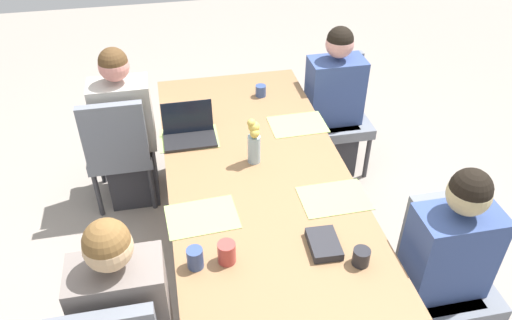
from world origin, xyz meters
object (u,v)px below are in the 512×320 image
object	(u,v)px
coffee_mug_near_left	(195,258)
person_far_left_far	(333,111)
book_red_cover	(324,244)
person_far_right_near	(442,275)
coffee_mug_near_right	(361,257)
coffee_mug_centre_left	(227,253)
chair_near_left_near	(119,146)
chair_far_right_near	(444,266)
dining_table	(256,176)
flower_vase	(253,142)
coffee_mug_centre_right	(261,91)
chair_far_left_far	(337,108)
laptop_near_left_near	(189,132)
person_near_left_near	(127,136)

from	to	relation	value
coffee_mug_near_left	person_far_left_far	bearing A→B (deg)	142.28
book_red_cover	person_far_right_near	bearing A→B (deg)	82.64
coffee_mug_near_left	coffee_mug_near_right	distance (m)	0.76
coffee_mug_near_right	coffee_mug_centre_left	distance (m)	0.62
chair_near_left_near	coffee_mug_centre_left	xyz separation A→B (m)	(1.41, 0.56, 0.31)
coffee_mug_near_right	book_red_cover	size ratio (longest dim) A/B	0.42
chair_near_left_near	chair_far_right_near	size ratio (longest dim) A/B	1.00
dining_table	flower_vase	bearing A→B (deg)	-175.87
person_far_left_far	coffee_mug_near_left	xyz separation A→B (m)	(1.53, -1.19, 0.28)
dining_table	coffee_mug_near_right	distance (m)	0.88
book_red_cover	coffee_mug_near_left	bearing A→B (deg)	-87.75
person_far_right_near	coffee_mug_centre_right	xyz separation A→B (m)	(-1.59, -0.61, 0.26)
chair_far_left_far	chair_far_right_near	xyz separation A→B (m)	(1.64, 0.04, 0.00)
person_far_right_near	coffee_mug_near_right	world-z (taller)	person_far_right_near
chair_far_right_near	dining_table	bearing A→B (deg)	-129.33
coffee_mug_centre_right	book_red_cover	size ratio (longest dim) A/B	0.40
chair_near_left_near	coffee_mug_near_left	xyz separation A→B (m)	(1.42, 0.41, 0.30)
person_far_right_near	laptop_near_left_near	bearing A→B (deg)	-135.00
flower_vase	chair_near_left_near	bearing A→B (deg)	-129.70
coffee_mug_centre_right	coffee_mug_centre_left	bearing A→B (deg)	-17.60
person_near_left_near	person_far_right_near	xyz separation A→B (m)	(1.60, 1.57, 0.00)
person_far_left_far	book_red_cover	size ratio (longest dim) A/B	5.97
coffee_mug_centre_right	chair_far_left_far	bearing A→B (deg)	101.48
dining_table	chair_far_right_near	bearing A→B (deg)	50.67
flower_vase	coffee_mug_near_left	xyz separation A→B (m)	(0.73, -0.41, -0.09)
person_far_left_far	chair_far_right_near	size ratio (longest dim) A/B	1.33
person_near_left_near	dining_table	bearing A→B (deg)	43.33
person_far_right_near	coffee_mug_near_left	distance (m)	1.26
person_near_left_near	flower_vase	bearing A→B (deg)	45.20
chair_far_left_far	person_far_right_near	distance (m)	1.72
chair_far_right_near	coffee_mug_centre_right	xyz separation A→B (m)	(-1.51, -0.67, 0.29)
chair_far_left_far	coffee_mug_centre_left	size ratio (longest dim) A/B	8.21
book_red_cover	laptop_near_left_near	bearing A→B (deg)	-150.26
coffee_mug_near_left	coffee_mug_centre_left	bearing A→B (deg)	91.31
coffee_mug_near_left	dining_table	bearing A→B (deg)	148.29
person_far_left_far	laptop_near_left_near	world-z (taller)	person_far_left_far
dining_table	coffee_mug_near_left	distance (m)	0.80
laptop_near_left_near	person_near_left_near	bearing A→B (deg)	-136.62
flower_vase	coffee_mug_centre_left	xyz separation A→B (m)	(0.73, -0.27, -0.09)
flower_vase	coffee_mug_centre_right	bearing A→B (deg)	165.05
chair_far_left_far	dining_table	bearing A→B (deg)	-41.63
person_near_left_near	chair_far_right_near	xyz separation A→B (m)	(1.52, 1.63, -0.03)
person_far_left_far	laptop_near_left_near	distance (m)	1.25
laptop_near_left_near	chair_near_left_near	bearing A→B (deg)	-127.61
chair_near_left_near	flower_vase	world-z (taller)	flower_vase
person_near_left_near	chair_far_right_near	world-z (taller)	person_near_left_near
laptop_near_left_near	coffee_mug_centre_right	distance (m)	0.70
person_near_left_near	coffee_mug_centre_right	xyz separation A→B (m)	(0.01, 0.96, 0.26)
laptop_near_left_near	flower_vase	bearing A→B (deg)	47.59
dining_table	person_far_right_near	bearing A→B (deg)	45.78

